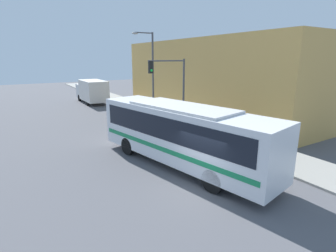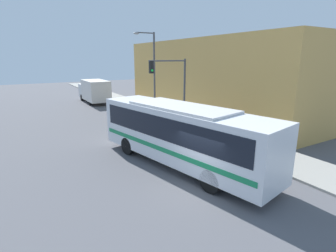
{
  "view_description": "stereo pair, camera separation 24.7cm",
  "coord_description": "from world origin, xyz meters",
  "px_view_note": "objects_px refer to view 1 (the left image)",
  "views": [
    {
      "loc": [
        -7.02,
        -8.42,
        5.78
      ],
      "look_at": [
        1.69,
        5.71,
        1.46
      ],
      "focal_mm": 28.0,
      "sensor_mm": 36.0,
      "label": 1
    },
    {
      "loc": [
        -6.81,
        -8.55,
        5.78
      ],
      "look_at": [
        1.69,
        5.71,
        1.46
      ],
      "focal_mm": 28.0,
      "sensor_mm": 36.0,
      "label": 2
    }
  ],
  "objects_px": {
    "city_bus": "(181,131)",
    "delivery_truck": "(92,91)",
    "fire_hydrant": "(213,135)",
    "traffic_light_pole": "(172,82)",
    "street_lamp": "(151,69)",
    "parking_meter": "(185,117)",
    "pedestrian_near_corner": "(220,123)"
  },
  "relations": [
    {
      "from": "city_bus",
      "to": "delivery_truck",
      "type": "height_order",
      "value": "city_bus"
    },
    {
      "from": "fire_hydrant",
      "to": "delivery_truck",
      "type": "bearing_deg",
      "value": 97.04
    },
    {
      "from": "traffic_light_pole",
      "to": "street_lamp",
      "type": "relative_size",
      "value": 0.7
    },
    {
      "from": "delivery_truck",
      "to": "parking_meter",
      "type": "xyz_separation_m",
      "value": [
        2.6,
        -17.48,
        -0.56
      ]
    },
    {
      "from": "traffic_light_pole",
      "to": "street_lamp",
      "type": "bearing_deg",
      "value": 80.03
    },
    {
      "from": "city_bus",
      "to": "traffic_light_pole",
      "type": "distance_m",
      "value": 7.51
    },
    {
      "from": "delivery_truck",
      "to": "street_lamp",
      "type": "xyz_separation_m",
      "value": [
        2.61,
        -11.66,
        3.14
      ]
    },
    {
      "from": "pedestrian_near_corner",
      "to": "street_lamp",
      "type": "bearing_deg",
      "value": 97.61
    },
    {
      "from": "fire_hydrant",
      "to": "pedestrian_near_corner",
      "type": "relative_size",
      "value": 0.4
    },
    {
      "from": "traffic_light_pole",
      "to": "pedestrian_near_corner",
      "type": "bearing_deg",
      "value": -58.02
    },
    {
      "from": "delivery_truck",
      "to": "street_lamp",
      "type": "bearing_deg",
      "value": -77.4
    },
    {
      "from": "parking_meter",
      "to": "pedestrian_near_corner",
      "type": "height_order",
      "value": "pedestrian_near_corner"
    },
    {
      "from": "pedestrian_near_corner",
      "to": "parking_meter",
      "type": "bearing_deg",
      "value": 111.83
    },
    {
      "from": "city_bus",
      "to": "fire_hydrant",
      "type": "relative_size",
      "value": 15.36
    },
    {
      "from": "city_bus",
      "to": "pedestrian_near_corner",
      "type": "bearing_deg",
      "value": 16.36
    },
    {
      "from": "city_bus",
      "to": "fire_hydrant",
      "type": "xyz_separation_m",
      "value": [
        4.41,
        2.36,
        -1.47
      ]
    },
    {
      "from": "fire_hydrant",
      "to": "traffic_light_pole",
      "type": "relative_size",
      "value": 0.13
    },
    {
      "from": "city_bus",
      "to": "pedestrian_near_corner",
      "type": "relative_size",
      "value": 6.1
    },
    {
      "from": "street_lamp",
      "to": "pedestrian_near_corner",
      "type": "distance_m",
      "value": 9.58
    },
    {
      "from": "street_lamp",
      "to": "parking_meter",
      "type": "bearing_deg",
      "value": -90.08
    },
    {
      "from": "city_bus",
      "to": "parking_meter",
      "type": "distance_m",
      "value": 7.43
    },
    {
      "from": "traffic_light_pole",
      "to": "street_lamp",
      "type": "height_order",
      "value": "street_lamp"
    },
    {
      "from": "parking_meter",
      "to": "street_lamp",
      "type": "bearing_deg",
      "value": 89.92
    },
    {
      "from": "delivery_truck",
      "to": "fire_hydrant",
      "type": "distance_m",
      "value": 21.22
    },
    {
      "from": "fire_hydrant",
      "to": "pedestrian_near_corner",
      "type": "bearing_deg",
      "value": 27.04
    },
    {
      "from": "delivery_truck",
      "to": "fire_hydrant",
      "type": "xyz_separation_m",
      "value": [
        2.6,
        -21.03,
        -1.15
      ]
    },
    {
      "from": "city_bus",
      "to": "delivery_truck",
      "type": "xyz_separation_m",
      "value": [
        1.81,
        23.39,
        -0.32
      ]
    },
    {
      "from": "traffic_light_pole",
      "to": "street_lamp",
      "type": "xyz_separation_m",
      "value": [
        0.95,
        5.37,
        0.83
      ]
    },
    {
      "from": "parking_meter",
      "to": "pedestrian_near_corner",
      "type": "bearing_deg",
      "value": -68.17
    },
    {
      "from": "traffic_light_pole",
      "to": "city_bus",
      "type": "bearing_deg",
      "value": -118.68
    },
    {
      "from": "city_bus",
      "to": "parking_meter",
      "type": "relative_size",
      "value": 7.98
    },
    {
      "from": "city_bus",
      "to": "fire_hydrant",
      "type": "bearing_deg",
      "value": 16.59
    }
  ]
}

